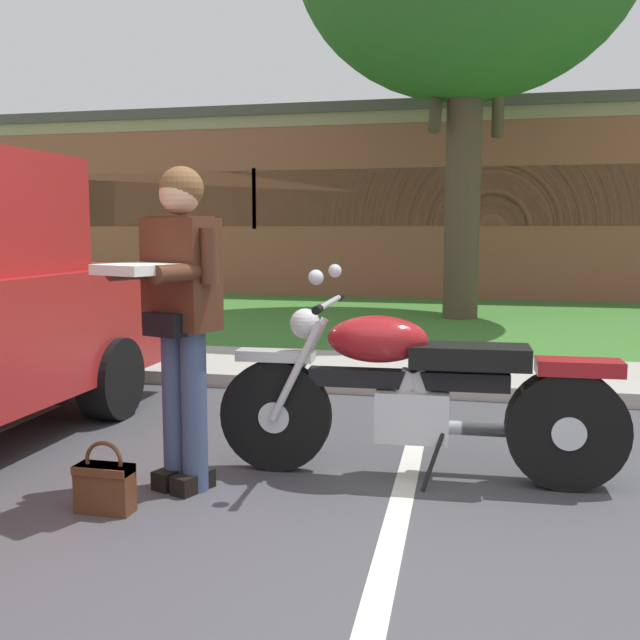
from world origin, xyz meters
The scene contains 12 objects.
ground_plane centered at (0.00, 0.00, 0.00)m, with size 140.00×140.00×0.00m, color #424247.
curb_strip centered at (0.00, 3.42, 0.06)m, with size 60.00×0.20×0.12m, color #ADA89E.
concrete_walk centered at (0.00, 4.27, 0.04)m, with size 60.00×1.50×0.08m, color #ADA89E.
grass_lawn centered at (0.00, 8.44, 0.03)m, with size 60.00×6.85×0.06m, color #3D752D.
stall_stripe_1 centered at (0.30, 0.20, 0.00)m, with size 0.12×4.40×0.01m, color silver.
motorcycle centered at (0.40, 1.37, 0.48)m, with size 2.24×0.82×1.18m.
rider_person centered at (-0.88, 0.91, 1.01)m, with size 0.56×0.66×1.70m.
handbag centered at (-1.12, 0.51, 0.14)m, with size 0.28×0.13×0.36m.
hedge_left centered at (-5.69, 11.95, 0.65)m, with size 3.13×0.90×1.24m.
hedge_center_left centered at (-2.23, 11.95, 0.65)m, with size 2.59×0.90×1.24m.
hedge_center_right centered at (1.23, 11.95, 0.65)m, with size 2.80×0.90×1.24m.
brick_building centered at (0.05, 17.41, 1.91)m, with size 23.74×11.96×3.81m.
Camera 1 is at (0.69, -2.62, 1.38)m, focal length 41.20 mm.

